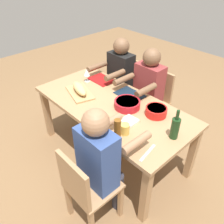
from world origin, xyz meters
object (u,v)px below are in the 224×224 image
object	(u,v)px
chair_far_left	(127,85)
beer_bottle	(117,130)
dining_table	(112,110)
wine_bottle	(175,128)
bread_loaf	(79,89)
cup_near_right	(125,129)
serving_bowl_pasta	(127,104)
wine_glass	(87,73)
diner_far_center	(146,89)
chair_near_right	(85,187)
diner_far_left	(118,76)
napkin_stack	(129,121)
diner_near_right	(101,158)
cutting_board	(80,93)
chair_far_center	(154,98)
serving_bowl_greens	(156,111)

from	to	relation	value
chair_far_left	beer_bottle	distance (m)	1.51
dining_table	wine_bottle	xyz separation A→B (m)	(0.77, 0.03, 0.19)
bread_loaf	cup_near_right	distance (m)	0.85
serving_bowl_pasta	wine_glass	size ratio (longest dim) A/B	1.64
diner_far_center	bread_loaf	distance (m)	0.82
chair_near_right	diner_far_left	world-z (taller)	diner_far_left
napkin_stack	chair_far_left	bearing A→B (deg)	134.59
diner_near_right	cutting_board	xyz separation A→B (m)	(-0.90, 0.45, 0.05)
diner_near_right	serving_bowl_pasta	world-z (taller)	diner_near_right
chair_far_center	diner_near_right	bearing A→B (deg)	-69.73
dining_table	chair_far_center	bearing A→B (deg)	90.00
serving_bowl_pasta	bread_loaf	world-z (taller)	bread_loaf
wine_bottle	napkin_stack	world-z (taller)	wine_bottle
diner_far_center	beer_bottle	bearing A→B (deg)	-64.01
wine_bottle	cup_near_right	world-z (taller)	wine_bottle
chair_near_right	chair_far_center	world-z (taller)	same
cup_near_right	diner_far_center	bearing A→B (deg)	117.95
dining_table	diner_far_left	distance (m)	0.76
chair_far_left	cup_near_right	xyz separation A→B (m)	(0.93, -1.01, 0.31)
serving_bowl_pasta	chair_near_right	bearing A→B (deg)	-68.03
serving_bowl_greens	cup_near_right	xyz separation A→B (m)	(-0.01, -0.43, 0.00)
serving_bowl_pasta	serving_bowl_greens	distance (m)	0.31
beer_bottle	cup_near_right	distance (m)	0.13
bread_loaf	wine_bottle	world-z (taller)	wine_bottle
wine_bottle	diner_far_left	bearing A→B (deg)	156.62
wine_bottle	diner_far_center	bearing A→B (deg)	144.62
serving_bowl_greens	beer_bottle	xyz separation A→B (m)	(0.01, -0.54, 0.06)
chair_far_center	cutting_board	world-z (taller)	chair_far_center
dining_table	diner_far_left	size ratio (longest dim) A/B	1.49
chair_near_right	cup_near_right	world-z (taller)	chair_near_right
diner_far_center	beer_bottle	xyz separation A→B (m)	(0.46, -0.93, 0.15)
dining_table	cutting_board	bearing A→B (deg)	-162.61
chair_far_center	diner_far_left	distance (m)	0.57
diner_far_center	wine_bottle	distance (m)	0.95
cutting_board	wine_bottle	world-z (taller)	wine_bottle
wine_bottle	wine_glass	bearing A→B (deg)	176.28
beer_bottle	wine_glass	distance (m)	1.15
serving_bowl_pasta	cutting_board	xyz separation A→B (m)	(-0.56, -0.20, -0.04)
serving_bowl_pasta	diner_near_right	bearing A→B (deg)	-62.61
chair_far_left	wine_glass	size ratio (longest dim) A/B	5.12
bread_loaf	cutting_board	bearing A→B (deg)	165.96
cutting_board	napkin_stack	size ratio (longest dim) A/B	2.86
serving_bowl_pasta	bread_loaf	distance (m)	0.60
wine_bottle	beer_bottle	xyz separation A→B (m)	(-0.31, -0.39, 0.00)
diner_far_center	bread_loaf	xyz separation A→B (m)	(-0.41, -0.70, 0.11)
dining_table	diner_far_center	size ratio (longest dim) A/B	1.49
chair_far_left	bread_loaf	xyz separation A→B (m)	(0.09, -0.89, 0.32)
beer_bottle	napkin_stack	size ratio (longest dim) A/B	1.57
cutting_board	bread_loaf	distance (m)	0.06
chair_near_right	serving_bowl_pasta	world-z (taller)	chair_near_right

